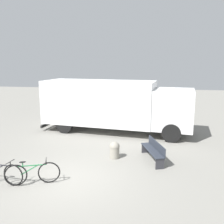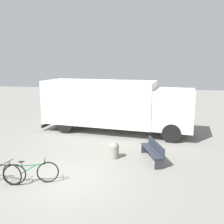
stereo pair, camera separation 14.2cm
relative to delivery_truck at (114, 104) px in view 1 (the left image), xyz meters
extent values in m
plane|color=gray|center=(-0.61, -6.28, -1.66)|extent=(60.00, 60.00, 0.00)
cube|color=white|center=(-0.89, 0.11, 0.07)|extent=(6.63, 3.19, 2.48)
cube|color=silver|center=(3.31, -0.41, -0.12)|extent=(2.36, 2.57, 2.11)
cube|color=black|center=(-4.11, 0.50, -1.39)|extent=(0.38, 2.30, 0.16)
cylinder|color=black|center=(3.44, 0.64, -1.17)|extent=(0.99, 0.40, 0.96)
cylinder|color=black|center=(3.18, -1.45, -1.17)|extent=(0.99, 0.40, 0.96)
cylinder|color=black|center=(-2.50, 1.37, -1.17)|extent=(0.99, 0.40, 0.96)
cylinder|color=black|center=(-2.76, -0.72, -1.17)|extent=(0.99, 0.40, 0.96)
cube|color=#282D38|center=(2.23, -4.04, -1.22)|extent=(1.01, 1.93, 0.04)
cube|color=#282D38|center=(2.41, -3.98, -1.04)|extent=(0.67, 1.80, 0.39)
cube|color=#2D2D33|center=(2.54, -4.89, -1.45)|extent=(0.34, 0.16, 0.42)
cube|color=#2D2D33|center=(1.93, -3.19, -1.45)|extent=(0.34, 0.16, 0.42)
torus|color=black|center=(-2.28, -6.97, -1.29)|extent=(0.74, 0.12, 0.74)
cylinder|color=black|center=(-2.36, -6.96, -0.91)|extent=(0.03, 0.03, 0.16)
cylinder|color=black|center=(-2.36, -6.96, -0.83)|extent=(0.07, 0.44, 0.02)
torus|color=black|center=(-2.19, -6.97, -1.29)|extent=(0.71, 0.30, 0.74)
torus|color=black|center=(-1.19, -6.60, -1.29)|extent=(0.71, 0.30, 0.74)
cylinder|color=#26723F|center=(-1.69, -6.79, -0.99)|extent=(0.86, 0.35, 0.04)
cylinder|color=#26723F|center=(-1.77, -6.81, -1.13)|extent=(0.58, 0.25, 0.35)
cylinder|color=#26723F|center=(-1.97, -6.89, -0.93)|extent=(0.03, 0.03, 0.12)
ellipsoid|color=black|center=(-1.97, -6.89, -0.85)|extent=(0.24, 0.16, 0.05)
cylinder|color=black|center=(-1.27, -6.63, -0.91)|extent=(0.03, 0.03, 0.16)
cylinder|color=black|center=(-1.27, -6.63, -0.83)|extent=(0.18, 0.42, 0.02)
cylinder|color=gray|center=(0.66, -4.04, -1.40)|extent=(0.41, 0.41, 0.51)
sphere|color=gray|center=(0.66, -4.04, -1.15)|extent=(0.43, 0.43, 0.43)
camera|label=1|loc=(2.17, -13.99, 2.39)|focal=40.00mm
camera|label=2|loc=(2.31, -13.97, 2.39)|focal=40.00mm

